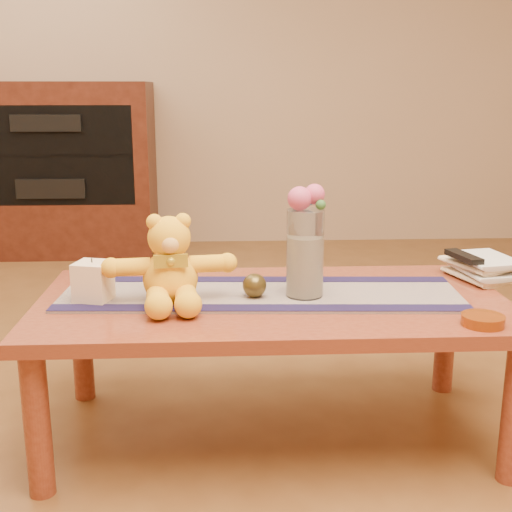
{
  "coord_description": "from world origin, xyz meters",
  "views": [
    {
      "loc": [
        -0.15,
        -1.91,
        1.06
      ],
      "look_at": [
        -0.05,
        0.0,
        0.58
      ],
      "focal_mm": 46.96,
      "sensor_mm": 36.0,
      "label": 1
    }
  ],
  "objects_px": {
    "bronze_ball": "(254,285)",
    "book_bottom": "(460,278)",
    "tv_remote": "(464,257)",
    "amber_dish": "(483,320)",
    "pillar_candle": "(93,281)",
    "glass_vase": "(305,253)",
    "teddy_bear": "(170,260)"
  },
  "relations": [
    {
      "from": "pillar_candle",
      "to": "book_bottom",
      "type": "relative_size",
      "value": 0.51
    },
    {
      "from": "pillar_candle",
      "to": "book_bottom",
      "type": "height_order",
      "value": "pillar_candle"
    },
    {
      "from": "book_bottom",
      "to": "teddy_bear",
      "type": "bearing_deg",
      "value": 175.08
    },
    {
      "from": "glass_vase",
      "to": "tv_remote",
      "type": "distance_m",
      "value": 0.55
    },
    {
      "from": "amber_dish",
      "to": "bronze_ball",
      "type": "bearing_deg",
      "value": 156.91
    },
    {
      "from": "glass_vase",
      "to": "book_bottom",
      "type": "bearing_deg",
      "value": 16.37
    },
    {
      "from": "book_bottom",
      "to": "amber_dish",
      "type": "distance_m",
      "value": 0.42
    },
    {
      "from": "pillar_candle",
      "to": "amber_dish",
      "type": "relative_size",
      "value": 1.01
    },
    {
      "from": "bronze_ball",
      "to": "teddy_bear",
      "type": "bearing_deg",
      "value": -174.22
    },
    {
      "from": "teddy_bear",
      "to": "bronze_ball",
      "type": "bearing_deg",
      "value": -1.29
    },
    {
      "from": "teddy_bear",
      "to": "amber_dish",
      "type": "bearing_deg",
      "value": -22.3
    },
    {
      "from": "pillar_candle",
      "to": "tv_remote",
      "type": "relative_size",
      "value": 0.71
    },
    {
      "from": "teddy_bear",
      "to": "book_bottom",
      "type": "height_order",
      "value": "teddy_bear"
    },
    {
      "from": "pillar_candle",
      "to": "bronze_ball",
      "type": "relative_size",
      "value": 1.6
    },
    {
      "from": "glass_vase",
      "to": "amber_dish",
      "type": "height_order",
      "value": "glass_vase"
    },
    {
      "from": "book_bottom",
      "to": "glass_vase",
      "type": "bearing_deg",
      "value": -179.97
    },
    {
      "from": "book_bottom",
      "to": "amber_dish",
      "type": "xyz_separation_m",
      "value": [
        -0.09,
        -0.42,
        0.0
      ]
    },
    {
      "from": "amber_dish",
      "to": "glass_vase",
      "type": "bearing_deg",
      "value": 149.71
    },
    {
      "from": "bronze_ball",
      "to": "amber_dish",
      "type": "bearing_deg",
      "value": -23.09
    },
    {
      "from": "tv_remote",
      "to": "pillar_candle",
      "type": "bearing_deg",
      "value": 174.51
    },
    {
      "from": "bronze_ball",
      "to": "book_bottom",
      "type": "bearing_deg",
      "value": 13.4
    },
    {
      "from": "amber_dish",
      "to": "tv_remote",
      "type": "bearing_deg",
      "value": 77.79
    },
    {
      "from": "book_bottom",
      "to": "tv_remote",
      "type": "xyz_separation_m",
      "value": [
        0.0,
        -0.01,
        0.07
      ]
    },
    {
      "from": "teddy_bear",
      "to": "tv_remote",
      "type": "relative_size",
      "value": 2.25
    },
    {
      "from": "pillar_candle",
      "to": "bronze_ball",
      "type": "distance_m",
      "value": 0.47
    },
    {
      "from": "tv_remote",
      "to": "amber_dish",
      "type": "height_order",
      "value": "tv_remote"
    },
    {
      "from": "teddy_bear",
      "to": "glass_vase",
      "type": "height_order",
      "value": "glass_vase"
    },
    {
      "from": "pillar_candle",
      "to": "bronze_ball",
      "type": "xyz_separation_m",
      "value": [
        0.47,
        0.01,
        -0.02
      ]
    },
    {
      "from": "glass_vase",
      "to": "amber_dish",
      "type": "distance_m",
      "value": 0.53
    },
    {
      "from": "teddy_bear",
      "to": "bronze_ball",
      "type": "distance_m",
      "value": 0.26
    },
    {
      "from": "book_bottom",
      "to": "amber_dish",
      "type": "relative_size",
      "value": 1.97
    },
    {
      "from": "book_bottom",
      "to": "tv_remote",
      "type": "distance_m",
      "value": 0.08
    }
  ]
}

